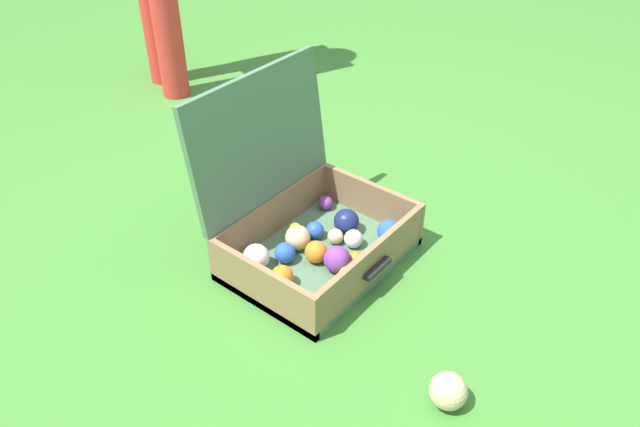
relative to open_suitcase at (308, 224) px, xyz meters
The scene contains 3 objects.
ground_plane 0.14m from the open_suitcase, 34.87° to the right, with size 16.00×16.00×0.00m, color #3D7A2D.
open_suitcase is the anchor object (origin of this frame).
stray_ball_on_grass 0.65m from the open_suitcase, 109.86° to the right, with size 0.09×0.09×0.09m, color #D1B784.
Camera 1 is at (-1.19, -0.89, 1.22)m, focal length 34.69 mm.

